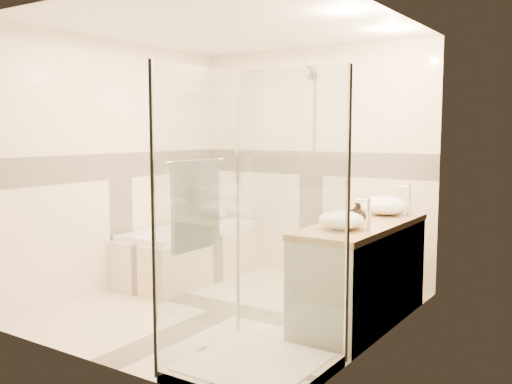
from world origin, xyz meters
The scene contains 12 objects.
room centered at (0.06, 0.01, 1.26)m, with size 2.82×3.02×2.52m.
bathtub centered at (-1.02, 0.65, 0.31)m, with size 0.75×1.70×0.56m.
vanity centered at (1.12, 0.30, 0.43)m, with size 0.58×1.62×0.85m.
shower_enclosure centered at (0.83, -0.97, 0.51)m, with size 0.96×0.93×2.04m.
vessel_sink_near centered at (1.10, 0.85, 0.94)m, with size 0.44×0.44×0.18m, color white.
vessel_sink_far centered at (1.10, -0.07, 0.92)m, with size 0.36×0.36×0.14m, color white.
faucet_near centered at (1.32, 0.85, 1.01)m, with size 0.12×0.03×0.28m.
faucet_far centered at (1.32, -0.07, 1.00)m, with size 0.10×0.03×0.25m.
amenity_bottle_a centered at (1.10, 0.21, 0.94)m, with size 0.08×0.08×0.18m, color black.
amenity_bottle_b centered at (1.10, 0.26, 0.93)m, with size 0.13×0.13×0.17m, color black.
folded_towels centered at (1.10, 0.98, 0.89)m, with size 0.16×0.26×0.08m, color silver.
rolled_towel centered at (-1.21, 1.33, 0.62)m, with size 0.11×0.11×0.25m, color silver.
Camera 1 is at (2.97, -4.06, 1.61)m, focal length 40.00 mm.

